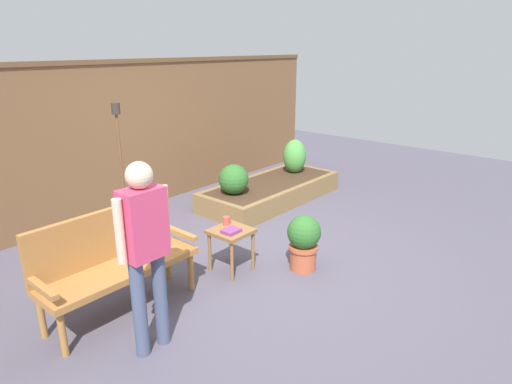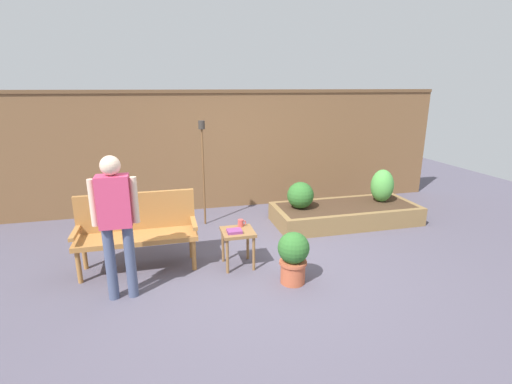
{
  "view_description": "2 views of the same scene",
  "coord_description": "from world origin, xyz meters",
  "px_view_note": "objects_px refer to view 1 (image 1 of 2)",
  "views": [
    {
      "loc": [
        -3.4,
        -2.88,
        2.34
      ],
      "look_at": [
        0.57,
        0.52,
        0.59
      ],
      "focal_mm": 30.92,
      "sensor_mm": 36.0,
      "label": 1
    },
    {
      "loc": [
        -1.16,
        -4.14,
        2.21
      ],
      "look_at": [
        0.03,
        0.54,
        0.84
      ],
      "focal_mm": 26.19,
      "sensor_mm": 36.0,
      "label": 2
    }
  ],
  "objects_px": {
    "book_on_table": "(231,231)",
    "shrub_near_bench": "(234,179)",
    "shrub_far_corner": "(295,156)",
    "cup_on_table": "(227,221)",
    "side_table": "(231,237)",
    "tiki_torch": "(120,148)",
    "potted_boxwood": "(304,240)",
    "garden_bench": "(113,255)",
    "person_by_bench": "(145,243)"
  },
  "relations": [
    {
      "from": "potted_boxwood",
      "to": "shrub_near_bench",
      "type": "relative_size",
      "value": 1.43
    },
    {
      "from": "potted_boxwood",
      "to": "shrub_far_corner",
      "type": "height_order",
      "value": "shrub_far_corner"
    },
    {
      "from": "cup_on_table",
      "to": "potted_boxwood",
      "type": "distance_m",
      "value": 0.86
    },
    {
      "from": "cup_on_table",
      "to": "tiki_torch",
      "type": "xyz_separation_m",
      "value": [
        -0.3,
        1.49,
        0.64
      ]
    },
    {
      "from": "garden_bench",
      "to": "potted_boxwood",
      "type": "height_order",
      "value": "garden_bench"
    },
    {
      "from": "side_table",
      "to": "tiki_torch",
      "type": "distance_m",
      "value": 1.81
    },
    {
      "from": "potted_boxwood",
      "to": "person_by_bench",
      "type": "xyz_separation_m",
      "value": [
        -1.89,
        0.15,
        0.59
      ]
    },
    {
      "from": "side_table",
      "to": "tiki_torch",
      "type": "bearing_deg",
      "value": 97.97
    },
    {
      "from": "potted_boxwood",
      "to": "tiki_torch",
      "type": "relative_size",
      "value": 0.36
    },
    {
      "from": "cup_on_table",
      "to": "tiki_torch",
      "type": "height_order",
      "value": "tiki_torch"
    },
    {
      "from": "cup_on_table",
      "to": "shrub_near_bench",
      "type": "xyz_separation_m",
      "value": [
        1.21,
        1.04,
        -0.01
      ]
    },
    {
      "from": "side_table",
      "to": "shrub_far_corner",
      "type": "bearing_deg",
      "value": 22.93
    },
    {
      "from": "person_by_bench",
      "to": "tiki_torch",
      "type": "bearing_deg",
      "value": 60.99
    },
    {
      "from": "person_by_bench",
      "to": "shrub_near_bench",
      "type": "bearing_deg",
      "value": 31.06
    },
    {
      "from": "book_on_table",
      "to": "shrub_far_corner",
      "type": "bearing_deg",
      "value": 23.19
    },
    {
      "from": "shrub_far_corner",
      "to": "potted_boxwood",
      "type": "bearing_deg",
      "value": -141.99
    },
    {
      "from": "shrub_near_bench",
      "to": "potted_boxwood",
      "type": "bearing_deg",
      "value": -113.12
    },
    {
      "from": "side_table",
      "to": "cup_on_table",
      "type": "height_order",
      "value": "cup_on_table"
    },
    {
      "from": "tiki_torch",
      "to": "cup_on_table",
      "type": "bearing_deg",
      "value": -78.74
    },
    {
      "from": "side_table",
      "to": "potted_boxwood",
      "type": "relative_size",
      "value": 0.78
    },
    {
      "from": "shrub_far_corner",
      "to": "tiki_torch",
      "type": "bearing_deg",
      "value": 171.4
    },
    {
      "from": "book_on_table",
      "to": "shrub_near_bench",
      "type": "bearing_deg",
      "value": 42.3
    },
    {
      "from": "side_table",
      "to": "book_on_table",
      "type": "relative_size",
      "value": 2.68
    },
    {
      "from": "cup_on_table",
      "to": "shrub_far_corner",
      "type": "relative_size",
      "value": 0.19
    },
    {
      "from": "book_on_table",
      "to": "shrub_far_corner",
      "type": "xyz_separation_m",
      "value": [
        2.81,
        1.22,
        0.08
      ]
    },
    {
      "from": "shrub_near_bench",
      "to": "tiki_torch",
      "type": "relative_size",
      "value": 0.25
    },
    {
      "from": "book_on_table",
      "to": "shrub_near_bench",
      "type": "distance_m",
      "value": 1.8
    },
    {
      "from": "side_table",
      "to": "shrub_far_corner",
      "type": "distance_m",
      "value": 3.0
    },
    {
      "from": "garden_bench",
      "to": "tiki_torch",
      "type": "height_order",
      "value": "tiki_torch"
    },
    {
      "from": "shrub_near_bench",
      "to": "book_on_table",
      "type": "bearing_deg",
      "value": -137.42
    },
    {
      "from": "garden_bench",
      "to": "tiki_torch",
      "type": "distance_m",
      "value": 1.75
    },
    {
      "from": "shrub_far_corner",
      "to": "person_by_bench",
      "type": "xyz_separation_m",
      "value": [
        -4.11,
        -1.58,
        0.35
      ]
    },
    {
      "from": "book_on_table",
      "to": "person_by_bench",
      "type": "xyz_separation_m",
      "value": [
        -1.3,
        -0.36,
        0.44
      ]
    },
    {
      "from": "potted_boxwood",
      "to": "shrub_near_bench",
      "type": "height_order",
      "value": "shrub_near_bench"
    },
    {
      "from": "tiki_torch",
      "to": "shrub_far_corner",
      "type": "bearing_deg",
      "value": -8.6
    },
    {
      "from": "cup_on_table",
      "to": "potted_boxwood",
      "type": "relative_size",
      "value": 0.18
    },
    {
      "from": "garden_bench",
      "to": "side_table",
      "type": "bearing_deg",
      "value": -14.14
    },
    {
      "from": "shrub_far_corner",
      "to": "person_by_bench",
      "type": "height_order",
      "value": "person_by_bench"
    },
    {
      "from": "shrub_far_corner",
      "to": "cup_on_table",
      "type": "bearing_deg",
      "value": -158.93
    },
    {
      "from": "shrub_far_corner",
      "to": "tiki_torch",
      "type": "relative_size",
      "value": 0.33
    },
    {
      "from": "garden_bench",
      "to": "side_table",
      "type": "relative_size",
      "value": 3.0
    },
    {
      "from": "tiki_torch",
      "to": "garden_bench",
      "type": "bearing_deg",
      "value": -126.93
    },
    {
      "from": "potted_boxwood",
      "to": "garden_bench",
      "type": "bearing_deg",
      "value": 153.3
    },
    {
      "from": "cup_on_table",
      "to": "potted_boxwood",
      "type": "height_order",
      "value": "potted_boxwood"
    },
    {
      "from": "cup_on_table",
      "to": "person_by_bench",
      "type": "xyz_separation_m",
      "value": [
        -1.42,
        -0.55,
        0.41
      ]
    },
    {
      "from": "garden_bench",
      "to": "potted_boxwood",
      "type": "distance_m",
      "value": 1.96
    },
    {
      "from": "garden_bench",
      "to": "book_on_table",
      "type": "height_order",
      "value": "garden_bench"
    },
    {
      "from": "garden_bench",
      "to": "tiki_torch",
      "type": "xyz_separation_m",
      "value": [
        0.99,
        1.31,
        0.62
      ]
    },
    {
      "from": "book_on_table",
      "to": "side_table",
      "type": "bearing_deg",
      "value": 45.14
    },
    {
      "from": "shrub_near_bench",
      "to": "garden_bench",
      "type": "bearing_deg",
      "value": -160.91
    }
  ]
}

